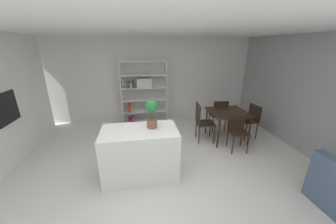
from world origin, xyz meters
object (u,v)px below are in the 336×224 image
dining_chair_far (219,113)px  dining_chair_island_side (202,119)px  dining_chair_near (237,128)px  dining_chair_window_side (251,118)px  potted_plant_on_island (152,112)px  open_bookshelf (142,92)px  built_in_oven (6,108)px  kitchen_island (140,153)px  dining_table (228,115)px

dining_chair_far → dining_chair_island_side: bearing=40.0°
dining_chair_near → dining_chair_window_side: bearing=44.1°
potted_plant_on_island → open_bookshelf: (-0.09, 2.48, -0.23)m
open_bookshelf → dining_chair_near: bearing=-42.7°
built_in_oven → dining_chair_far: bearing=8.9°
dining_chair_near → dining_chair_window_side: size_ratio=1.01×
dining_chair_island_side → dining_chair_window_side: dining_chair_island_side is taller
dining_chair_window_side → dining_chair_near: bearing=-60.0°
kitchen_island → open_bookshelf: open_bookshelf is taller
dining_table → dining_chair_window_side: 0.68m
potted_plant_on_island → dining_chair_far: size_ratio=0.56×
dining_chair_island_side → built_in_oven: bearing=100.4°
potted_plant_on_island → dining_chair_window_side: size_ratio=0.58×
dining_chair_near → dining_chair_far: size_ratio=0.98×
built_in_oven → dining_table: size_ratio=0.67×
built_in_oven → dining_chair_island_side: (4.04, 0.27, -0.61)m
dining_chair_far → open_bookshelf: bearing=-19.8°
kitchen_island → potted_plant_on_island: (0.23, 0.07, 0.77)m
kitchen_island → dining_table: kitchen_island is taller
kitchen_island → potted_plant_on_island: potted_plant_on_island is taller
built_in_oven → open_bookshelf: 3.15m
dining_chair_island_side → dining_chair_far: size_ratio=1.08×
kitchen_island → dining_chair_near: (2.24, 0.61, 0.07)m
potted_plant_on_island → dining_table: (2.00, 1.03, -0.56)m
dining_chair_island_side → dining_chair_window_side: (1.35, -0.00, -0.04)m
open_bookshelf → dining_chair_far: size_ratio=2.09×
potted_plant_on_island → dining_chair_window_side: (2.66, 1.05, -0.69)m
dining_chair_far → dining_chair_near: bearing=96.2°
open_bookshelf → dining_chair_window_side: 3.14m
dining_chair_window_side → kitchen_island: bearing=-76.4°
built_in_oven → potted_plant_on_island: (2.73, -0.78, 0.04)m
built_in_oven → kitchen_island: size_ratio=0.46×
built_in_oven → dining_table: bearing=3.1°
dining_table → dining_chair_near: size_ratio=1.03×
dining_chair_window_side → built_in_oven: bearing=-94.6°
built_in_oven → dining_chair_far: (4.72, 0.74, -0.65)m
kitchen_island → dining_chair_island_side: size_ratio=1.36×
open_bookshelf → dining_chair_far: (2.08, -0.96, -0.46)m
dining_table → dining_chair_island_side: dining_chair_island_side is taller
dining_table → dining_chair_far: dining_chair_far is taller
kitchen_island → dining_chair_island_side: 1.91m
potted_plant_on_island → dining_chair_near: 2.19m
potted_plant_on_island → dining_chair_island_side: bearing=38.5°
built_in_oven → dining_chair_far: 4.82m
built_in_oven → kitchen_island: bearing=-18.7°
dining_chair_near → dining_chair_far: bearing=97.7°
open_bookshelf → built_in_oven: bearing=-147.1°
potted_plant_on_island → dining_chair_near: bearing=15.2°
dining_chair_island_side → potted_plant_on_island: bearing=135.1°
built_in_oven → open_bookshelf: (2.64, 1.70, -0.19)m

